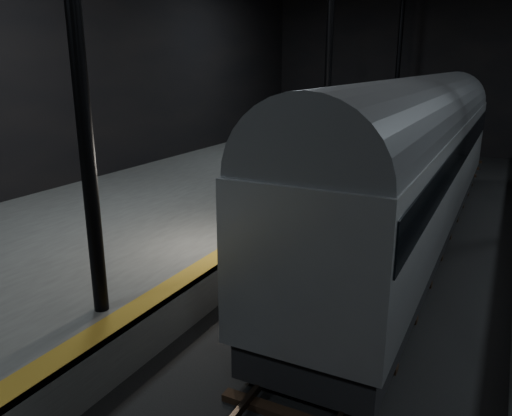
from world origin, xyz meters
The scene contains 6 objects.
ground centered at (0.00, 0.00, 0.00)m, with size 44.00×44.00×0.00m, color black.
platform_left centered at (-7.50, 0.00, 0.50)m, with size 9.00×43.80×1.00m, color #4B4B48.
tactile_strip centered at (-3.25, 0.00, 1.00)m, with size 0.50×43.80×0.01m, color olive.
track centered at (0.00, 0.00, 0.07)m, with size 2.40×43.00×0.24m.
train centered at (0.00, 5.19, 2.72)m, with size 2.74×18.26×4.88m.
woman centered at (-3.80, 2.60, 1.83)m, with size 0.61×0.40×1.66m, color #9A8E5E.
Camera 1 is at (2.49, -10.06, 5.33)m, focal length 35.00 mm.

